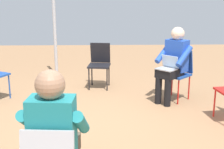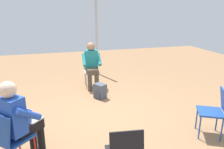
{
  "view_description": "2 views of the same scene",
  "coord_description": "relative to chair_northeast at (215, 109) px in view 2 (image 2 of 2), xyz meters",
  "views": [
    {
      "loc": [
        -3.95,
        -0.21,
        1.76
      ],
      "look_at": [
        -0.21,
        -0.32,
        0.79
      ],
      "focal_mm": 50.0,
      "sensor_mm": 36.0,
      "label": 1
    },
    {
      "loc": [
        3.92,
        -0.87,
        2.11
      ],
      "look_at": [
        -0.3,
        0.33,
        0.77
      ],
      "focal_mm": 35.0,
      "sensor_mm": 36.0,
      "label": 2
    }
  ],
  "objects": [
    {
      "name": "chair_west",
      "position": [
        -3.08,
        -1.53,
        0.0
      ],
      "size": [
        0.46,
        0.43,
        0.85
      ],
      "rotation": [
        0.0,
        0.0,
        -1.65
      ],
      "color": "#B7B7BC",
      "rests_on": "ground"
    },
    {
      "name": "person_in_teal",
      "position": [
        -2.91,
        -1.54,
        0.2
      ],
      "size": [
        0.54,
        0.52,
        1.24
      ],
      "rotation": [
        0.0,
        0.0,
        -1.65
      ],
      "color": "#4C4233",
      "rests_on": "ground"
    },
    {
      "name": "ground_plane",
      "position": [
        -1.2,
        -1.7,
        -0.5
      ],
      "size": [
        14.0,
        14.0,
        0.0
      ],
      "primitive_type": "plane",
      "color": "#99704C"
    },
    {
      "name": "chair_northeast",
      "position": [
        0.0,
        0.0,
        0.0
      ],
      "size": [
        0.55,
        0.57,
        0.85
      ],
      "rotation": [
        0.0,
        0.0,
        2.65
      ],
      "color": "#1E4799",
      "rests_on": "ground"
    },
    {
      "name": "tent_pole_far",
      "position": [
        -4.18,
        -1.12,
        0.72
      ],
      "size": [
        0.07,
        0.07,
        2.43
      ],
      "primitive_type": "cylinder",
      "color": "#B2B2B7",
      "rests_on": "ground"
    },
    {
      "name": "chair_southeast",
      "position": [
        -0.06,
        -3.19,
        0.0
      ],
      "size": [
        0.58,
        0.58,
        0.85
      ],
      "rotation": [
        0.0,
        0.0,
        0.78
      ],
      "color": "#1E4799",
      "rests_on": "ground"
    },
    {
      "name": "backpack_near_laptop_user",
      "position": [
        -2.13,
        -1.49,
        -0.34
      ],
      "size": [
        0.34,
        0.32,
        0.36
      ],
      "rotation": [
        0.0,
        0.0,
        3.7
      ],
      "color": "#475160",
      "rests_on": "ground"
    },
    {
      "name": "person_with_laptop",
      "position": [
        -0.18,
        -3.06,
        0.2
      ],
      "size": [
        0.64,
        0.64,
        1.24
      ],
      "rotation": [
        0.0,
        0.0,
        0.78
      ],
      "color": "black",
      "rests_on": "ground"
    }
  ]
}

